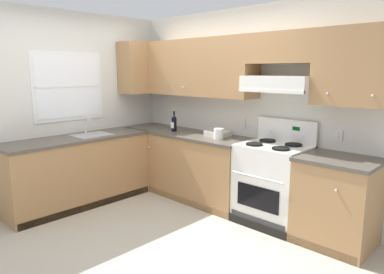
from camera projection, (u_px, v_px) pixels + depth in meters
The scene contains 9 objects.
ground_plane at pixel (137, 232), 3.95m from camera, with size 7.04×7.04×0.00m, color #B2AA99.
wall_back at pixel (250, 93), 4.49m from camera, with size 4.68×0.57×2.55m.
wall_left at pixel (77, 101), 4.95m from camera, with size 0.47×4.00×2.55m.
counter_back_run at pixel (215, 171), 4.70m from camera, with size 3.60×0.65×0.91m.
counter_left_run at pixel (78, 170), 4.71m from camera, with size 0.63×1.91×1.13m.
stove at pixel (272, 183), 4.12m from camera, with size 0.76×0.62×1.20m.
wine_bottle at pixel (174, 123), 5.05m from camera, with size 0.07×0.08×0.31m.
bowl at pixel (218, 134), 4.69m from camera, with size 0.29×0.24×0.07m.
paper_towel_roll at pixel (219, 134), 4.49m from camera, with size 0.12×0.12×0.13m.
Camera 1 is at (3.00, -2.24, 1.76)m, focal length 33.28 mm.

